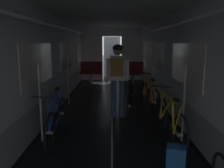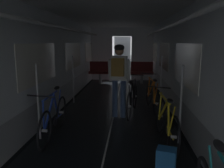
# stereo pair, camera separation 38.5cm
# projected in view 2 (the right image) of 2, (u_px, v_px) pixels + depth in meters

# --- Properties ---
(train_car_shell) EXTENTS (3.14, 12.34, 2.57)m
(train_car_shell) POSITION_uv_depth(u_px,v_px,m) (114.00, 46.00, 5.34)
(train_car_shell) COLOR black
(train_car_shell) RESTS_ON ground
(bench_seat_far_left) EXTENTS (0.98, 0.51, 0.95)m
(bench_seat_far_left) POSITION_uv_depth(u_px,v_px,m) (100.00, 70.00, 10.00)
(bench_seat_far_left) COLOR gray
(bench_seat_far_left) RESTS_ON ground
(bench_seat_far_right) EXTENTS (0.98, 0.51, 0.95)m
(bench_seat_far_right) POSITION_uv_depth(u_px,v_px,m) (142.00, 71.00, 9.86)
(bench_seat_far_right) COLOR gray
(bench_seat_far_right) RESTS_ON ground
(bicycle_orange) EXTENTS (0.45, 1.69, 0.95)m
(bicycle_orange) POSITION_uv_depth(u_px,v_px,m) (153.00, 97.00, 5.95)
(bicycle_orange) COLOR black
(bicycle_orange) RESTS_ON ground
(bicycle_blue) EXTENTS (0.44, 1.69, 0.95)m
(bicycle_blue) POSITION_uv_depth(u_px,v_px,m) (54.00, 118.00, 4.27)
(bicycle_blue) COLOR black
(bicycle_blue) RESTS_ON ground
(bicycle_yellow) EXTENTS (0.44, 1.69, 0.95)m
(bicycle_yellow) POSITION_uv_depth(u_px,v_px,m) (166.00, 123.00, 4.01)
(bicycle_yellow) COLOR black
(bicycle_yellow) RESTS_ON ground
(person_cyclist_aisle) EXTENTS (0.55, 0.42, 1.73)m
(person_cyclist_aisle) POSITION_uv_depth(u_px,v_px,m) (119.00, 73.00, 5.32)
(person_cyclist_aisle) COLOR #384C75
(person_cyclist_aisle) RESTS_ON ground
(bicycle_black_in_aisle) EXTENTS (0.44, 1.68, 0.93)m
(bicycle_black_in_aisle) POSITION_uv_depth(u_px,v_px,m) (132.00, 99.00, 5.68)
(bicycle_black_in_aisle) COLOR black
(bicycle_black_in_aisle) RESTS_ON ground
(backpack_on_floor) EXTENTS (0.31, 0.26, 0.34)m
(backpack_on_floor) POSITION_uv_depth(u_px,v_px,m) (166.00, 160.00, 3.15)
(backpack_on_floor) COLOR #1E5693
(backpack_on_floor) RESTS_ON ground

